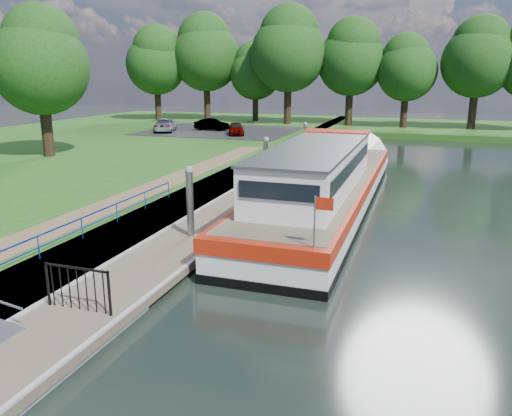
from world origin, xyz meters
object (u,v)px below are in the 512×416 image
(car_c, at_px, (165,125))
(barge, at_px, (328,183))
(pontoon, at_px, (235,210))
(car_a, at_px, (236,128))
(car_b, at_px, (212,124))

(car_c, bearing_deg, barge, 115.07)
(barge, relative_size, car_c, 4.87)
(pontoon, height_order, car_a, car_a)
(car_b, height_order, car_c, car_c)
(car_a, height_order, car_b, car_a)
(car_b, xyz_separation_m, car_c, (-3.69, -2.51, 0.07))
(car_a, xyz_separation_m, car_c, (-7.27, 0.27, 0.07))
(car_b, bearing_deg, barge, -141.61)
(barge, xyz_separation_m, car_c, (-19.18, 19.48, 0.38))
(car_c, bearing_deg, car_b, -165.25)
(pontoon, bearing_deg, car_c, 124.93)
(pontoon, distance_m, car_a, 23.59)
(pontoon, xyz_separation_m, barge, (3.60, 2.83, 0.90))
(car_a, bearing_deg, barge, -80.83)
(car_a, xyz_separation_m, car_b, (-3.58, 2.79, -0.01))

